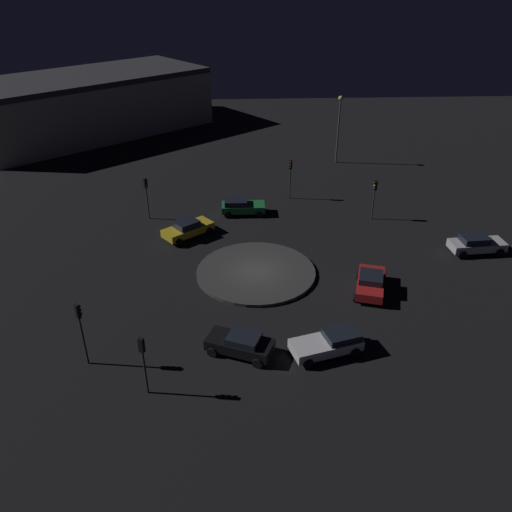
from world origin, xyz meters
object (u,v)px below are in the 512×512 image
(car_silver, at_px, (476,244))
(traffic_light_southwest, at_px, (146,190))
(car_white, at_px, (329,343))
(store_building, at_px, (91,104))
(car_green, at_px, (242,206))
(streetlamp_northwest, at_px, (339,118))
(car_yellow, at_px, (188,228))
(traffic_light_northwest, at_px, (374,192))
(traffic_light_southeast_near, at_px, (143,354))
(car_black, at_px, (241,344))
(car_red, at_px, (370,282))
(traffic_light_southeast, at_px, (80,322))
(traffic_light_west, at_px, (290,171))

(car_silver, height_order, traffic_light_southwest, traffic_light_southwest)
(car_white, relative_size, store_building, 0.14)
(car_green, bearing_deg, streetlamp_northwest, 50.35)
(car_white, relative_size, car_green, 1.15)
(car_yellow, bearing_deg, car_white, -97.12)
(traffic_light_northwest, bearing_deg, streetlamp_northwest, -127.01)
(streetlamp_northwest, xyz_separation_m, store_building, (-14.11, -31.60, -1.38))
(car_white, distance_m, traffic_light_southeast_near, 11.30)
(car_silver, bearing_deg, car_green, 152.29)
(car_green, height_order, streetlamp_northwest, streetlamp_northwest)
(car_yellow, relative_size, traffic_light_northwest, 1.21)
(car_yellow, bearing_deg, car_black, -113.31)
(car_red, bearing_deg, traffic_light_southeast, -53.31)
(car_black, distance_m, streetlamp_northwest, 36.36)
(car_black, relative_size, traffic_light_west, 1.09)
(traffic_light_northwest, xyz_separation_m, streetlamp_northwest, (-15.52, -0.54, 2.56))
(car_white, xyz_separation_m, car_green, (-20.33, -4.91, 0.04))
(traffic_light_southeast, distance_m, store_building, 49.64)
(car_green, bearing_deg, car_silver, -23.34)
(traffic_light_southwest, distance_m, streetlamp_northwest, 25.04)
(car_red, relative_size, store_building, 0.14)
(car_white, xyz_separation_m, traffic_light_northwest, (-18.64, 7.23, 1.99))
(store_building, bearing_deg, traffic_light_southeast_near, 66.95)
(car_green, bearing_deg, store_building, 125.96)
(car_green, xyz_separation_m, traffic_light_southeast, (20.63, -9.74, 2.28))
(car_silver, xyz_separation_m, traffic_light_west, (-11.86, -14.24, 2.09))
(car_green, bearing_deg, traffic_light_southwest, -175.31)
(traffic_light_northwest, relative_size, traffic_light_west, 0.94)
(car_white, xyz_separation_m, traffic_light_southeast_near, (2.90, -10.73, 2.03))
(car_white, distance_m, streetlamp_northwest, 35.10)
(traffic_light_northwest, bearing_deg, car_yellow, -29.92)
(store_building, bearing_deg, car_red, 86.40)
(car_white, relative_size, car_yellow, 1.01)
(car_yellow, distance_m, streetlamp_northwest, 24.95)
(car_green, distance_m, car_yellow, 6.53)
(car_black, bearing_deg, traffic_light_southeast_near, 52.90)
(traffic_light_southeast, xyz_separation_m, traffic_light_southeast_near, (2.61, 3.92, -0.30))
(car_green, height_order, traffic_light_southeast, traffic_light_southeast)
(car_yellow, relative_size, streetlamp_northwest, 0.59)
(store_building, bearing_deg, car_green, 87.07)
(car_yellow, bearing_deg, traffic_light_southeast, -145.43)
(traffic_light_southeast, xyz_separation_m, traffic_light_west, (-24.05, 14.70, -0.17))
(traffic_light_southeast_near, bearing_deg, car_silver, -31.08)
(traffic_light_southeast_near, xyz_separation_m, traffic_light_southwest, (-22.58, -2.86, 0.08))
(traffic_light_southwest, bearing_deg, car_yellow, 2.64)
(car_silver, height_order, traffic_light_west, traffic_light_west)
(car_green, relative_size, traffic_light_southwest, 1.02)
(car_green, height_order, store_building, store_building)
(traffic_light_southwest, bearing_deg, store_building, 158.44)
(traffic_light_west, relative_size, streetlamp_northwest, 0.52)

